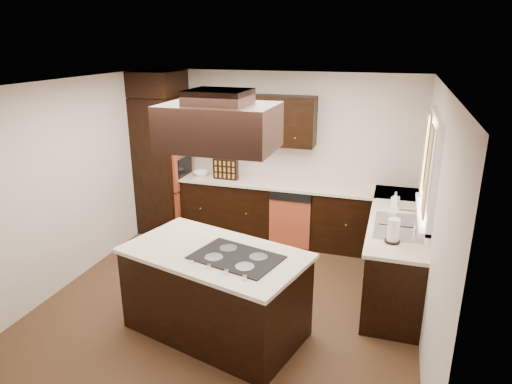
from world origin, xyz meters
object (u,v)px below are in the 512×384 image
(range_hood, at_px, (219,127))
(spice_rack, at_px, (226,169))
(oven_column, at_px, (163,165))
(island, at_px, (216,294))

(range_hood, relative_size, spice_rack, 2.78)
(range_hood, bearing_deg, spice_rack, 109.99)
(oven_column, height_order, island, oven_column)
(spice_rack, bearing_deg, range_hood, -68.51)
(island, bearing_deg, spice_rack, 123.24)
(island, distance_m, range_hood, 1.72)
(island, height_order, spice_rack, spice_rack)
(spice_rack, bearing_deg, oven_column, -177.97)
(range_hood, bearing_deg, oven_column, 129.74)
(island, relative_size, range_hood, 1.68)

